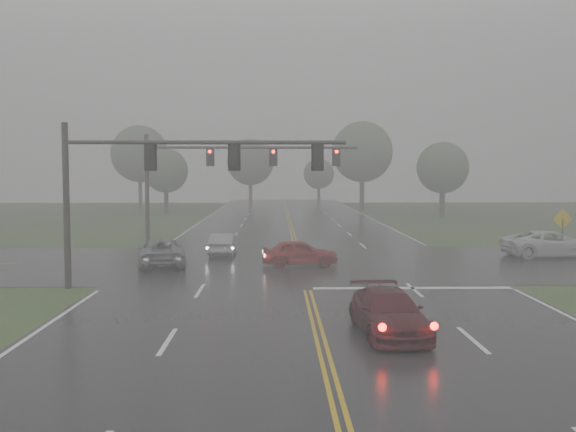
{
  "coord_description": "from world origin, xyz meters",
  "views": [
    {
      "loc": [
        -1.31,
        -12.54,
        5.01
      ],
      "look_at": [
        -0.78,
        16.0,
        3.01
      ],
      "focal_mm": 40.0,
      "sensor_mm": 36.0,
      "label": 1
    }
  ],
  "objects_px": {
    "sedan_silver": "(223,255)",
    "signal_gantry_near": "(152,173)",
    "car_grey": "(161,266)",
    "sedan_red": "(300,266)",
    "signal_gantry_far": "(214,167)",
    "sedan_maroon": "(388,335)",
    "pickup_white": "(551,257)"
  },
  "relations": [
    {
      "from": "sedan_red",
      "to": "signal_gantry_near",
      "type": "bearing_deg",
      "value": 129.78
    },
    {
      "from": "car_grey",
      "to": "signal_gantry_near",
      "type": "distance_m",
      "value": 8.29
    },
    {
      "from": "pickup_white",
      "to": "car_grey",
      "type": "bearing_deg",
      "value": 93.53
    },
    {
      "from": "sedan_silver",
      "to": "signal_gantry_near",
      "type": "relative_size",
      "value": 0.33
    },
    {
      "from": "sedan_red",
      "to": "signal_gantry_far",
      "type": "bearing_deg",
      "value": 22.98
    },
    {
      "from": "pickup_white",
      "to": "signal_gantry_near",
      "type": "height_order",
      "value": "signal_gantry_near"
    },
    {
      "from": "sedan_red",
      "to": "sedan_maroon",
      "type": "bearing_deg",
      "value": -175.71
    },
    {
      "from": "sedan_maroon",
      "to": "sedan_silver",
      "type": "bearing_deg",
      "value": 105.36
    },
    {
      "from": "sedan_silver",
      "to": "sedan_red",
      "type": "bearing_deg",
      "value": 136.65
    },
    {
      "from": "sedan_red",
      "to": "pickup_white",
      "type": "relative_size",
      "value": 0.73
    },
    {
      "from": "pickup_white",
      "to": "sedan_silver",
      "type": "bearing_deg",
      "value": 82.54
    },
    {
      "from": "sedan_silver",
      "to": "signal_gantry_far",
      "type": "relative_size",
      "value": 0.27
    },
    {
      "from": "sedan_maroon",
      "to": "sedan_silver",
      "type": "height_order",
      "value": "sedan_maroon"
    },
    {
      "from": "car_grey",
      "to": "signal_gantry_near",
      "type": "xyz_separation_m",
      "value": [
        0.86,
        -6.6,
        4.93
      ]
    },
    {
      "from": "pickup_white",
      "to": "signal_gantry_near",
      "type": "xyz_separation_m",
      "value": [
        -21.27,
        -9.52,
        4.93
      ]
    },
    {
      "from": "sedan_red",
      "to": "car_grey",
      "type": "xyz_separation_m",
      "value": [
        -7.37,
        0.28,
        0.0
      ]
    },
    {
      "from": "signal_gantry_near",
      "to": "signal_gantry_far",
      "type": "height_order",
      "value": "signal_gantry_far"
    },
    {
      "from": "sedan_silver",
      "to": "car_grey",
      "type": "relative_size",
      "value": 0.77
    },
    {
      "from": "sedan_maroon",
      "to": "car_grey",
      "type": "xyz_separation_m",
      "value": [
        -9.56,
        14.58,
        0.0
      ]
    },
    {
      "from": "sedan_maroon",
      "to": "signal_gantry_near",
      "type": "distance_m",
      "value": 12.79
    },
    {
      "from": "sedan_maroon",
      "to": "signal_gantry_near",
      "type": "bearing_deg",
      "value": 133.39
    },
    {
      "from": "sedan_silver",
      "to": "signal_gantry_far",
      "type": "xyz_separation_m",
      "value": [
        -1.15,
        6.34,
        5.32
      ]
    },
    {
      "from": "sedan_maroon",
      "to": "signal_gantry_near",
      "type": "xyz_separation_m",
      "value": [
        -8.7,
        7.98,
        4.93
      ]
    },
    {
      "from": "car_grey",
      "to": "signal_gantry_near",
      "type": "bearing_deg",
      "value": 85.95
    },
    {
      "from": "sedan_maroon",
      "to": "signal_gantry_far",
      "type": "bearing_deg",
      "value": 103.11
    },
    {
      "from": "pickup_white",
      "to": "sedan_red",
      "type": "bearing_deg",
      "value": 98.23
    },
    {
      "from": "sedan_red",
      "to": "signal_gantry_near",
      "type": "height_order",
      "value": "signal_gantry_near"
    },
    {
      "from": "sedan_red",
      "to": "car_grey",
      "type": "height_order",
      "value": "car_grey"
    },
    {
      "from": "signal_gantry_near",
      "to": "pickup_white",
      "type": "bearing_deg",
      "value": 24.12
    },
    {
      "from": "car_grey",
      "to": "sedan_red",
      "type": "bearing_deg",
      "value": 166.39
    },
    {
      "from": "sedan_silver",
      "to": "signal_gantry_far",
      "type": "bearing_deg",
      "value": -78.29
    },
    {
      "from": "sedan_silver",
      "to": "pickup_white",
      "type": "relative_size",
      "value": 0.72
    }
  ]
}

